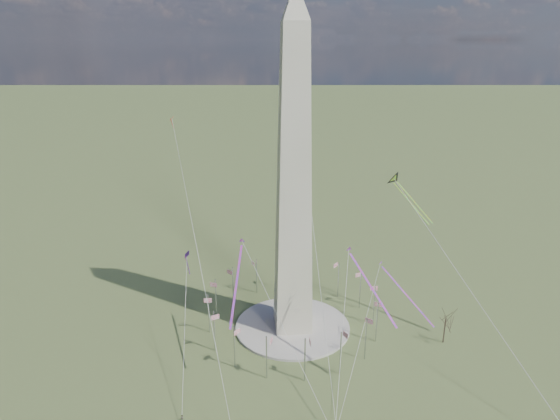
{
  "coord_description": "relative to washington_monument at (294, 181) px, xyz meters",
  "views": [
    {
      "loc": [
        -17.5,
        -135.97,
        86.15
      ],
      "look_at": [
        -3.97,
        0.0,
        39.42
      ],
      "focal_mm": 32.0,
      "sensor_mm": 36.0,
      "label": 1
    }
  ],
  "objects": [
    {
      "name": "kite_small_red",
      "position": [
        -36.9,
        34.12,
        12.85
      ],
      "size": [
        1.37,
        1.99,
        4.17
      ],
      "rotation": [
        0.0,
        0.0,
        2.43
      ],
      "color": "red",
      "rests_on": "ground"
    },
    {
      "name": "kite_streamer_right",
      "position": [
        35.24,
        4.98,
        -37.29
      ],
      "size": [
        14.17,
        18.93,
        15.38
      ],
      "rotation": [
        0.0,
        0.0,
        3.77
      ],
      "color": "#FF2849",
      "rests_on": "ground"
    },
    {
      "name": "tree_near",
      "position": [
        44.1,
        -12.51,
        -39.35
      ],
      "size": [
        6.89,
        6.89,
        12.06
      ],
      "color": "#403527",
      "rests_on": "ground"
    },
    {
      "name": "washington_monument",
      "position": [
        0.0,
        0.0,
        0.0
      ],
      "size": [
        15.56,
        15.56,
        100.0
      ],
      "color": "beige",
      "rests_on": "plaza"
    },
    {
      "name": "plaza",
      "position": [
        0.0,
        0.0,
        -47.55
      ],
      "size": [
        36.0,
        36.0,
        0.8
      ],
      "primitive_type": "cylinder",
      "color": "#AAA29B",
      "rests_on": "ground"
    },
    {
      "name": "kite_delta_black",
      "position": [
        35.31,
        14.64,
        -5.21
      ],
      "size": [
        12.86,
        16.35,
        14.11
      ],
      "rotation": [
        0.0,
        0.0,
        3.73
      ],
      "color": "black",
      "rests_on": "ground"
    },
    {
      "name": "ground",
      "position": [
        0.0,
        0.0,
        -47.95
      ],
      "size": [
        2000.0,
        2000.0,
        0.0
      ],
      "primitive_type": "plane",
      "color": "#425A2D",
      "rests_on": "ground"
    },
    {
      "name": "kite_small_white",
      "position": [
        8.26,
        51.27,
        15.02
      ],
      "size": [
        1.83,
        1.6,
        4.74
      ],
      "rotation": [
        0.0,
        0.0,
        3.21
      ],
      "color": "white",
      "rests_on": "ground"
    },
    {
      "name": "kite_streamer_left",
      "position": [
        16.13,
        -21.46,
        -20.15
      ],
      "size": [
        9.58,
        19.57,
        14.32
      ],
      "rotation": [
        0.0,
        0.0,
        3.56
      ],
      "color": "#FF2849",
      "rests_on": "ground"
    },
    {
      "name": "person_west",
      "position": [
        -31.21,
        -37.77,
        -47.16
      ],
      "size": [
        0.92,
        0.81,
        1.58
      ],
      "primitive_type": "imported",
      "rotation": [
        0.0,
        0.0,
        2.81
      ],
      "color": "gray",
      "rests_on": "ground"
    },
    {
      "name": "kite_diamond_purple",
      "position": [
        -32.2,
        7.9,
        -25.81
      ],
      "size": [
        1.58,
        2.77,
        8.56
      ],
      "rotation": [
        0.0,
        0.0,
        2.86
      ],
      "color": "#3B1562",
      "rests_on": "ground"
    },
    {
      "name": "kite_streamer_mid",
      "position": [
        -16.64,
        -11.76,
        -21.3
      ],
      "size": [
        5.37,
        23.05,
        15.92
      ],
      "rotation": [
        0.0,
        0.0,
        2.97
      ],
      "color": "#FF2849",
      "rests_on": "ground"
    },
    {
      "name": "flagpole_ring",
      "position": [
        -0.0,
        -0.0,
        -40.68
      ],
      "size": [
        54.4,
        54.4,
        13.0
      ],
      "color": "silver",
      "rests_on": "ground"
    }
  ]
}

